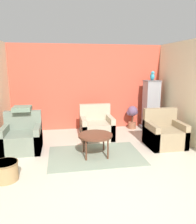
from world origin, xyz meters
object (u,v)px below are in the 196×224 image
(armchair_middle, at_px, (97,127))
(birdcage, at_px, (151,106))
(armchair_left, at_px, (22,138))
(armchair_right, at_px, (164,134))
(coffee_table, at_px, (95,136))
(potted_plant, at_px, (132,115))
(wicker_basket, at_px, (6,171))
(parrot, at_px, (152,76))

(armchair_middle, relative_size, birdcage, 0.59)
(armchair_left, height_order, armchair_right, same)
(armchair_left, bearing_deg, birdcage, 17.54)
(coffee_table, height_order, armchair_middle, armchair_middle)
(birdcage, distance_m, potted_plant, 0.60)
(armchair_right, bearing_deg, coffee_table, -169.62)
(coffee_table, height_order, armchair_left, armchair_left)
(armchair_left, relative_size, wicker_basket, 2.06)
(wicker_basket, bearing_deg, parrot, 34.18)
(coffee_table, relative_size, potted_plant, 1.04)
(coffee_table, height_order, armchair_right, armchair_right)
(armchair_middle, distance_m, wicker_basket, 2.66)
(armchair_middle, relative_size, wicker_basket, 2.06)
(armchair_middle, xyz_separation_m, parrot, (1.72, 0.53, 1.30))
(coffee_table, bearing_deg, wicker_basket, -155.62)
(birdcage, bearing_deg, armchair_right, -99.51)
(birdcage, xyz_separation_m, potted_plant, (-0.51, 0.15, -0.27))
(armchair_middle, xyz_separation_m, potted_plant, (1.20, 0.68, 0.15))
(armchair_left, xyz_separation_m, parrot, (3.50, 1.11, 1.30))
(coffee_table, xyz_separation_m, armchair_left, (-1.57, 0.58, -0.15))
(armchair_right, distance_m, armchair_middle, 1.71)
(parrot, bearing_deg, coffee_table, -138.98)
(armchair_middle, height_order, potted_plant, armchair_middle)
(armchair_middle, bearing_deg, coffee_table, -100.73)
(parrot, xyz_separation_m, potted_plant, (-0.51, 0.15, -1.15))
(armchair_left, distance_m, parrot, 3.90)
(armchair_middle, bearing_deg, birdcage, 17.01)
(armchair_left, height_order, armchair_middle, same)
(armchair_left, bearing_deg, wicker_basket, -92.96)
(birdcage, relative_size, parrot, 5.41)
(armchair_middle, height_order, parrot, parrot)
(parrot, xyz_separation_m, wicker_basket, (-3.57, -2.43, -1.41))
(armchair_middle, bearing_deg, parrot, 17.08)
(armchair_right, distance_m, birdcage, 1.45)
(armchair_middle, xyz_separation_m, wicker_basket, (-1.86, -1.90, -0.11))
(parrot, bearing_deg, armchair_middle, -162.92)
(armchair_right, relative_size, wicker_basket, 2.06)
(armchair_middle, distance_m, parrot, 2.22)
(armchair_right, height_order, birdcage, birdcage)
(armchair_left, distance_m, armchair_middle, 1.88)
(armchair_middle, bearing_deg, potted_plant, 29.26)
(coffee_table, distance_m, wicker_basket, 1.81)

